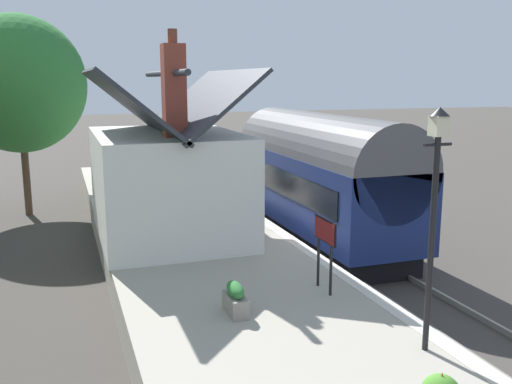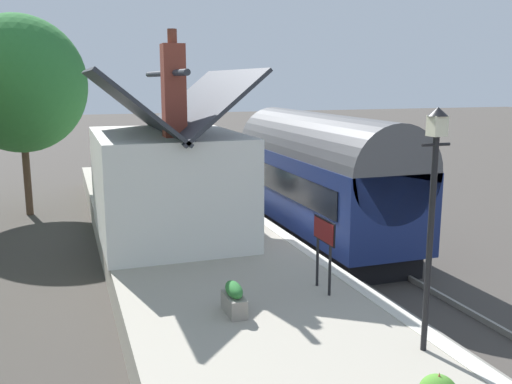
{
  "view_description": "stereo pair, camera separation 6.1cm",
  "coord_description": "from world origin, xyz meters",
  "px_view_note": "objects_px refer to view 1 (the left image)",
  "views": [
    {
      "loc": [
        -14.02,
        7.16,
        5.37
      ],
      "look_at": [
        2.2,
        1.5,
        1.95
      ],
      "focal_mm": 39.58,
      "sensor_mm": 36.0,
      "label": 1
    },
    {
      "loc": [
        -14.04,
        7.1,
        5.37
      ],
      "look_at": [
        2.2,
        1.5,
        1.95
      ],
      "focal_mm": 39.58,
      "sensor_mm": 36.0,
      "label": 2
    }
  ],
  "objects_px": {
    "train": "(321,177)",
    "tree_mid_background": "(19,84)",
    "planter_edge_far": "(164,193)",
    "station_building": "(168,179)",
    "bench_by_lamp": "(182,181)",
    "lamp_post_platform": "(435,186)",
    "station_sign_board": "(325,237)",
    "planter_by_door": "(235,299)"
  },
  "relations": [
    {
      "from": "planter_by_door",
      "to": "station_sign_board",
      "type": "distance_m",
      "value": 2.39
    },
    {
      "from": "station_building",
      "to": "planter_edge_far",
      "type": "xyz_separation_m",
      "value": [
        4.94,
        -0.73,
        -1.37
      ]
    },
    {
      "from": "station_building",
      "to": "lamp_post_platform",
      "type": "bearing_deg",
      "value": -162.5
    },
    {
      "from": "station_building",
      "to": "tree_mid_background",
      "type": "relative_size",
      "value": 0.76
    },
    {
      "from": "station_sign_board",
      "to": "tree_mid_background",
      "type": "height_order",
      "value": "tree_mid_background"
    },
    {
      "from": "train",
      "to": "station_building",
      "type": "height_order",
      "value": "station_building"
    },
    {
      "from": "station_building",
      "to": "bench_by_lamp",
      "type": "height_order",
      "value": "station_building"
    },
    {
      "from": "bench_by_lamp",
      "to": "planter_edge_far",
      "type": "distance_m",
      "value": 1.39
    },
    {
      "from": "bench_by_lamp",
      "to": "lamp_post_platform",
      "type": "xyz_separation_m",
      "value": [
        -14.48,
        -1.04,
        2.3
      ]
    },
    {
      "from": "train",
      "to": "tree_mid_background",
      "type": "bearing_deg",
      "value": 51.55
    },
    {
      "from": "train",
      "to": "lamp_post_platform",
      "type": "bearing_deg",
      "value": 164.85
    },
    {
      "from": "station_building",
      "to": "station_sign_board",
      "type": "relative_size",
      "value": 3.81
    },
    {
      "from": "bench_by_lamp",
      "to": "lamp_post_platform",
      "type": "bearing_deg",
      "value": -175.91
    },
    {
      "from": "station_building",
      "to": "lamp_post_platform",
      "type": "distance_m",
      "value": 9.01
    },
    {
      "from": "station_building",
      "to": "planter_edge_far",
      "type": "relative_size",
      "value": 6.58
    },
    {
      "from": "train",
      "to": "station_sign_board",
      "type": "xyz_separation_m",
      "value": [
        -6.3,
        2.92,
        -0.07
      ]
    },
    {
      "from": "station_building",
      "to": "bench_by_lamp",
      "type": "distance_m",
      "value": 6.29
    },
    {
      "from": "train",
      "to": "lamp_post_platform",
      "type": "height_order",
      "value": "lamp_post_platform"
    },
    {
      "from": "lamp_post_platform",
      "to": "station_sign_board",
      "type": "bearing_deg",
      "value": 7.62
    },
    {
      "from": "train",
      "to": "station_sign_board",
      "type": "bearing_deg",
      "value": 155.13
    },
    {
      "from": "station_building",
      "to": "planter_by_door",
      "type": "bearing_deg",
      "value": -178.73
    },
    {
      "from": "bench_by_lamp",
      "to": "tree_mid_background",
      "type": "bearing_deg",
      "value": 68.55
    },
    {
      "from": "planter_by_door",
      "to": "lamp_post_platform",
      "type": "relative_size",
      "value": 0.19
    },
    {
      "from": "planter_edge_far",
      "to": "station_building",
      "type": "bearing_deg",
      "value": 171.61
    },
    {
      "from": "planter_by_door",
      "to": "station_sign_board",
      "type": "relative_size",
      "value": 0.49
    },
    {
      "from": "station_sign_board",
      "to": "tree_mid_background",
      "type": "bearing_deg",
      "value": 25.24
    },
    {
      "from": "planter_edge_far",
      "to": "lamp_post_platform",
      "type": "height_order",
      "value": "lamp_post_platform"
    },
    {
      "from": "train",
      "to": "bench_by_lamp",
      "type": "relative_size",
      "value": 6.56
    },
    {
      "from": "planter_by_door",
      "to": "lamp_post_platform",
      "type": "bearing_deg",
      "value": -133.88
    },
    {
      "from": "station_sign_board",
      "to": "bench_by_lamp",
      "type": "bearing_deg",
      "value": 3.16
    },
    {
      "from": "planter_by_door",
      "to": "station_building",
      "type": "bearing_deg",
      "value": 1.27
    },
    {
      "from": "station_building",
      "to": "tree_mid_background",
      "type": "xyz_separation_m",
      "value": [
        8.27,
        4.21,
        2.63
      ]
    },
    {
      "from": "planter_edge_far",
      "to": "lamp_post_platform",
      "type": "distance_m",
      "value": 13.84
    },
    {
      "from": "tree_mid_background",
      "to": "station_building",
      "type": "bearing_deg",
      "value": -152.99
    },
    {
      "from": "lamp_post_platform",
      "to": "train",
      "type": "bearing_deg",
      "value": -15.15
    },
    {
      "from": "station_building",
      "to": "planter_by_door",
      "type": "distance_m",
      "value": 6.21
    },
    {
      "from": "train",
      "to": "planter_edge_far",
      "type": "bearing_deg",
      "value": 47.14
    },
    {
      "from": "station_sign_board",
      "to": "train",
      "type": "bearing_deg",
      "value": -24.87
    },
    {
      "from": "train",
      "to": "station_building",
      "type": "relative_size",
      "value": 1.54
    },
    {
      "from": "planter_edge_far",
      "to": "train",
      "type": "bearing_deg",
      "value": -132.86
    },
    {
      "from": "station_building",
      "to": "tree_mid_background",
      "type": "height_order",
      "value": "tree_mid_background"
    },
    {
      "from": "planter_by_door",
      "to": "lamp_post_platform",
      "type": "xyz_separation_m",
      "value": [
        -2.46,
        -2.55,
        2.47
      ]
    }
  ]
}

